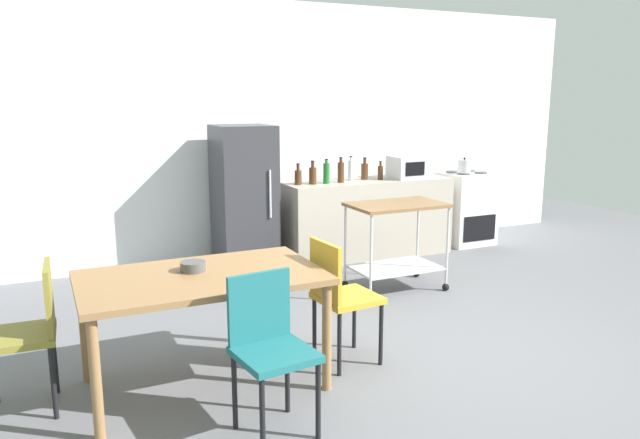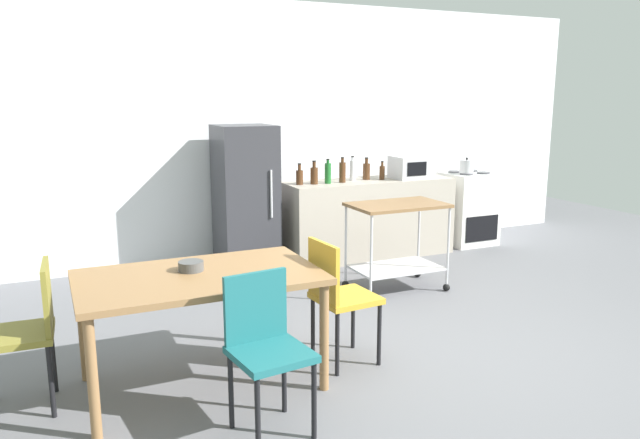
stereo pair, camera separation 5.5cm
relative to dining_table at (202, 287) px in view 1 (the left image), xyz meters
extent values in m
plane|color=slate|center=(1.66, -0.18, -0.67)|extent=(12.00, 12.00, 0.00)
cube|color=white|center=(1.66, 3.02, 0.78)|extent=(8.40, 0.12, 2.90)
cube|color=#A89E8E|center=(2.56, 2.42, -0.22)|extent=(2.00, 0.64, 0.90)
cube|color=olive|center=(0.00, 0.00, 0.06)|extent=(1.50, 0.90, 0.04)
cylinder|color=olive|center=(-0.69, -0.39, -0.32)|extent=(0.06, 0.06, 0.71)
cylinder|color=olive|center=(0.69, -0.39, -0.32)|extent=(0.06, 0.06, 0.71)
cylinder|color=olive|center=(-0.69, 0.39, -0.32)|extent=(0.06, 0.06, 0.71)
cylinder|color=olive|center=(0.69, 0.39, -0.32)|extent=(0.06, 0.06, 0.71)
cube|color=#1E666B|center=(0.21, -0.74, -0.20)|extent=(0.45, 0.45, 0.04)
cube|color=#1E666B|center=(0.19, -0.56, 0.02)|extent=(0.38, 0.08, 0.40)
cylinder|color=black|center=(0.06, -0.93, -0.45)|extent=(0.03, 0.03, 0.45)
cylinder|color=black|center=(0.40, -0.88, -0.45)|extent=(0.03, 0.03, 0.45)
cylinder|color=black|center=(0.02, -0.59, -0.45)|extent=(0.03, 0.03, 0.45)
cylinder|color=black|center=(0.36, -0.55, -0.45)|extent=(0.03, 0.03, 0.45)
cube|color=gold|center=(1.01, -0.07, -0.20)|extent=(0.43, 0.43, 0.04)
cube|color=gold|center=(0.83, -0.08, 0.02)|extent=(0.06, 0.38, 0.40)
cylinder|color=black|center=(1.19, -0.22, -0.45)|extent=(0.03, 0.03, 0.45)
cylinder|color=black|center=(1.16, 0.12, -0.45)|extent=(0.03, 0.03, 0.45)
cylinder|color=black|center=(0.85, -0.25, -0.45)|extent=(0.03, 0.03, 0.45)
cylinder|color=black|center=(0.82, 0.09, -0.45)|extent=(0.03, 0.03, 0.45)
cube|color=olive|center=(-1.06, 0.14, -0.20)|extent=(0.42, 0.42, 0.04)
cube|color=olive|center=(-0.88, 0.13, 0.02)|extent=(0.05, 0.38, 0.40)
cylinder|color=black|center=(-0.88, 0.30, -0.45)|extent=(0.03, 0.03, 0.45)
cylinder|color=black|center=(-0.90, -0.04, -0.45)|extent=(0.03, 0.03, 0.45)
cube|color=white|center=(4.01, 2.44, -0.22)|extent=(0.60, 0.60, 0.90)
cube|color=black|center=(4.01, 2.13, -0.42)|extent=(0.48, 0.01, 0.32)
cylinder|color=#47474C|center=(3.88, 2.32, 0.24)|extent=(0.16, 0.16, 0.02)
cylinder|color=#47474C|center=(4.14, 2.32, 0.24)|extent=(0.16, 0.16, 0.02)
cylinder|color=#47474C|center=(3.88, 2.56, 0.24)|extent=(0.16, 0.16, 0.02)
cylinder|color=#47474C|center=(4.14, 2.56, 0.24)|extent=(0.16, 0.16, 0.02)
cube|color=#333338|center=(1.11, 2.52, 0.10)|extent=(0.60, 0.60, 1.55)
cylinder|color=silver|center=(1.29, 2.20, 0.18)|extent=(0.02, 0.02, 0.50)
cube|color=brown|center=(2.19, 1.18, 0.16)|extent=(0.90, 0.56, 0.03)
cube|color=silver|center=(2.19, 1.18, -0.45)|extent=(0.83, 0.52, 0.02)
cylinder|color=silver|center=(1.77, 0.93, -0.22)|extent=(0.02, 0.02, 0.76)
sphere|color=black|center=(1.77, 0.93, -0.64)|extent=(0.07, 0.07, 0.07)
cylinder|color=silver|center=(2.61, 0.93, -0.22)|extent=(0.02, 0.02, 0.76)
sphere|color=black|center=(2.61, 0.93, -0.64)|extent=(0.07, 0.07, 0.07)
cylinder|color=silver|center=(1.77, 1.43, -0.22)|extent=(0.02, 0.02, 0.76)
sphere|color=black|center=(1.77, 1.43, -0.64)|extent=(0.07, 0.07, 0.07)
cylinder|color=silver|center=(2.61, 1.43, -0.22)|extent=(0.02, 0.02, 0.76)
sphere|color=black|center=(2.61, 1.43, -0.64)|extent=(0.07, 0.07, 0.07)
cylinder|color=#4C2D19|center=(1.69, 2.40, 0.31)|extent=(0.08, 0.08, 0.16)
cylinder|color=#4C2D19|center=(1.69, 2.40, 0.42)|extent=(0.03, 0.03, 0.06)
cylinder|color=black|center=(1.69, 2.40, 0.46)|extent=(0.04, 0.04, 0.01)
cylinder|color=#4C2D19|center=(1.85, 2.36, 0.32)|extent=(0.08, 0.08, 0.18)
cylinder|color=#4C2D19|center=(1.85, 2.36, 0.44)|extent=(0.04, 0.04, 0.06)
cylinder|color=black|center=(1.85, 2.36, 0.48)|extent=(0.04, 0.04, 0.01)
cylinder|color=#1E6628|center=(2.01, 2.35, 0.34)|extent=(0.07, 0.07, 0.22)
cylinder|color=#1E6628|center=(2.01, 2.35, 0.47)|extent=(0.03, 0.03, 0.04)
cylinder|color=black|center=(2.01, 2.35, 0.50)|extent=(0.04, 0.04, 0.01)
cylinder|color=#4C2D19|center=(2.19, 2.35, 0.34)|extent=(0.07, 0.07, 0.22)
cylinder|color=#4C2D19|center=(2.19, 2.35, 0.48)|extent=(0.03, 0.03, 0.05)
cylinder|color=black|center=(2.19, 2.35, 0.51)|extent=(0.04, 0.04, 0.01)
cylinder|color=silver|center=(2.37, 2.45, 0.34)|extent=(0.07, 0.07, 0.23)
cylinder|color=silver|center=(2.37, 2.45, 0.48)|extent=(0.03, 0.03, 0.04)
cylinder|color=black|center=(2.37, 2.45, 0.50)|extent=(0.03, 0.03, 0.01)
cylinder|color=#4C2D19|center=(2.55, 2.45, 0.32)|extent=(0.08, 0.08, 0.19)
cylinder|color=#4C2D19|center=(2.55, 2.45, 0.44)|extent=(0.04, 0.04, 0.06)
cylinder|color=black|center=(2.55, 2.45, 0.48)|extent=(0.04, 0.04, 0.01)
cylinder|color=#4C2D19|center=(2.71, 2.37, 0.31)|extent=(0.06, 0.06, 0.16)
cylinder|color=#4C2D19|center=(2.71, 2.37, 0.41)|extent=(0.03, 0.03, 0.05)
cylinder|color=black|center=(2.71, 2.37, 0.44)|extent=(0.03, 0.03, 0.01)
cube|color=silver|center=(3.09, 2.33, 0.36)|extent=(0.46, 0.34, 0.26)
cube|color=black|center=(3.05, 2.16, 0.36)|extent=(0.25, 0.01, 0.16)
cylinder|color=#4C4C4C|center=(-0.03, 0.09, 0.11)|extent=(0.16, 0.16, 0.06)
cylinder|color=silver|center=(3.89, 2.34, 0.33)|extent=(0.17, 0.17, 0.16)
sphere|color=black|center=(3.89, 2.34, 0.42)|extent=(0.03, 0.03, 0.03)
cylinder|color=silver|center=(4.01, 2.34, 0.35)|extent=(0.08, 0.02, 0.07)
camera|label=1|loc=(-0.88, -3.63, 1.18)|focal=34.01mm
camera|label=2|loc=(-0.83, -3.65, 1.18)|focal=34.01mm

